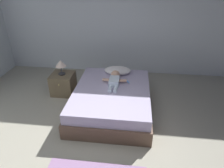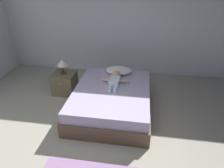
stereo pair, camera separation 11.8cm
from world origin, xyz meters
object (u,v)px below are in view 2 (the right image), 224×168
object	(u,v)px
pillow	(119,70)
baby	(115,79)
lamp	(62,63)
bed	(112,99)
toothbrush	(128,82)
nightstand	(65,83)

from	to	relation	value
pillow	baby	bearing A→B (deg)	-92.61
baby	lamp	world-z (taller)	lamp
bed	lamp	distance (m)	1.32
bed	pillow	distance (m)	0.73
bed	toothbrush	distance (m)	0.48
bed	nightstand	distance (m)	1.23
pillow	lamp	size ratio (longest dim) A/B	1.76
nightstand	lamp	world-z (taller)	lamp
baby	bed	bearing A→B (deg)	-95.03
baby	nightstand	world-z (taller)	baby
bed	pillow	xyz separation A→B (m)	(0.04, 0.66, 0.31)
bed	toothbrush	world-z (taller)	toothbrush
bed	pillow	bearing A→B (deg)	86.49
baby	toothbrush	distance (m)	0.27
baby	toothbrush	bearing A→B (deg)	12.44
lamp	bed	bearing A→B (deg)	-23.59
nightstand	pillow	bearing A→B (deg)	8.26
nightstand	lamp	xyz separation A→B (m)	(0.00, 0.00, 0.46)
baby	lamp	xyz separation A→B (m)	(-1.15, 0.25, 0.16)
toothbrush	pillow	bearing A→B (deg)	123.40
bed	toothbrush	bearing A→B (deg)	47.31
nightstand	lamp	size ratio (longest dim) A/B	1.58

